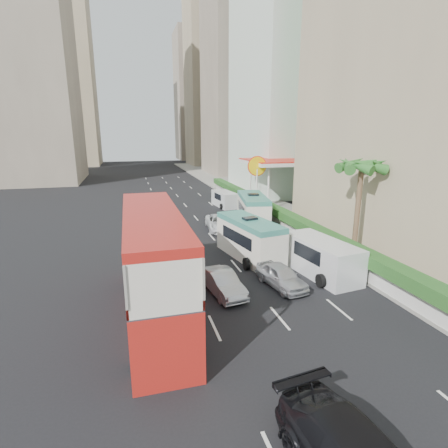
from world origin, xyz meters
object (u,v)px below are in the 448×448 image
object	(u,v)px
van_asset	(220,230)
palm_tree	(357,212)
panel_van_near	(321,257)
car_silver_lane_a	(222,293)
car_silver_lane_b	(281,286)
minibus_far	(253,211)
double_decker_bus	(154,265)
panel_van_far	(225,199)
minibus_near	(249,239)
shell_station	(274,183)

from	to	relation	value
van_asset	palm_tree	bearing A→B (deg)	-49.33
panel_van_near	palm_tree	bearing A→B (deg)	17.73
car_silver_lane_a	panel_van_near	xyz separation A→B (m)	(6.58, 1.01, 1.09)
car_silver_lane_b	panel_van_near	size ratio (longest dim) A/B	0.69
panel_van_near	minibus_far	bearing A→B (deg)	82.57
car_silver_lane_b	van_asset	size ratio (longest dim) A/B	0.79
double_decker_bus	minibus_far	distance (m)	17.79
double_decker_bus	car_silver_lane_a	world-z (taller)	double_decker_bus
double_decker_bus	panel_van_near	size ratio (longest dim) A/B	2.02
panel_van_far	car_silver_lane_b	bearing A→B (deg)	-103.88
panel_van_near	car_silver_lane_b	bearing A→B (deg)	-168.72
minibus_far	palm_tree	world-z (taller)	palm_tree
car_silver_lane_b	minibus_near	distance (m)	5.25
car_silver_lane_a	minibus_far	world-z (taller)	minibus_far
double_decker_bus	minibus_far	world-z (taller)	double_decker_bus
double_decker_bus	car_silver_lane_b	xyz separation A→B (m)	(7.14, 1.26, -2.53)
double_decker_bus	palm_tree	world-z (taller)	palm_tree
minibus_near	panel_van_near	bearing A→B (deg)	-61.36
car_silver_lane_b	van_asset	bearing A→B (deg)	81.43
double_decker_bus	panel_van_far	bearing A→B (deg)	67.24
double_decker_bus	car_silver_lane_b	size ratio (longest dim) A/B	2.91
panel_van_far	shell_station	distance (m)	6.30
shell_station	panel_van_far	bearing A→B (deg)	170.54
van_asset	minibus_far	size ratio (longest dim) A/B	0.72
car_silver_lane_a	palm_tree	size ratio (longest dim) A/B	0.60
double_decker_bus	palm_tree	distance (m)	14.39
van_asset	minibus_near	distance (m)	7.76
panel_van_near	panel_van_far	xyz separation A→B (m)	(-0.18, 21.67, -0.20)
double_decker_bus	van_asset	size ratio (longest dim) A/B	2.31
car_silver_lane_a	car_silver_lane_b	world-z (taller)	car_silver_lane_b
van_asset	minibus_far	xyz separation A→B (m)	(3.39, 0.58, 1.46)
minibus_far	palm_tree	bearing A→B (deg)	-60.27
double_decker_bus	car_silver_lane_a	distance (m)	4.64
shell_station	palm_tree	bearing A→B (deg)	-96.60
minibus_near	shell_station	distance (m)	19.01
minibus_far	palm_tree	distance (m)	11.29
palm_tree	minibus_far	bearing A→B (deg)	108.81
car_silver_lane_b	minibus_far	xyz separation A→B (m)	(3.08, 13.28, 1.46)
double_decker_bus	van_asset	distance (m)	15.74
shell_station	car_silver_lane_a	bearing A→B (deg)	-119.63
double_decker_bus	minibus_near	distance (m)	9.49
car_silver_lane_a	minibus_far	bearing A→B (deg)	54.09
minibus_near	panel_van_far	world-z (taller)	minibus_near
car_silver_lane_b	shell_station	distance (m)	23.64
double_decker_bus	car_silver_lane_a	xyz separation A→B (m)	(3.66, 1.31, -2.53)
panel_van_near	palm_tree	distance (m)	4.55
palm_tree	car_silver_lane_a	bearing A→B (deg)	-165.12
minibus_near	shell_station	size ratio (longest dim) A/B	0.78
palm_tree	panel_van_far	bearing A→B (deg)	100.59
car_silver_lane_b	panel_van_near	distance (m)	3.46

